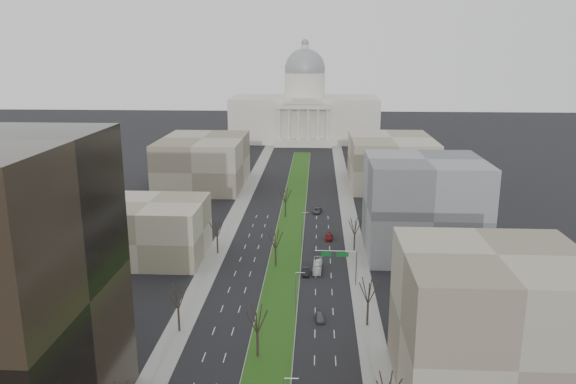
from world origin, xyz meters
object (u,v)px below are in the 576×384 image
(car_grey_far, at_px, (317,210))
(car_grey_near, at_px, (320,317))
(car_red, at_px, (329,237))
(box_van, at_px, (317,266))
(car_black, at_px, (306,271))

(car_grey_far, bearing_deg, car_grey_near, -79.62)
(car_grey_near, relative_size, car_red, 0.87)
(car_grey_near, distance_m, car_grey_far, 72.16)
(car_grey_near, xyz_separation_m, box_van, (-0.49, 24.75, 0.45))
(box_van, bearing_deg, car_black, -133.63)
(car_grey_near, bearing_deg, car_grey_far, 84.09)
(car_grey_far, bearing_deg, car_black, -83.01)
(car_black, distance_m, car_grey_far, 50.07)
(car_black, bearing_deg, car_grey_far, 84.77)
(car_grey_far, bearing_deg, car_red, -72.93)
(car_grey_near, xyz_separation_m, car_black, (-3.18, 22.15, 0.06))
(box_van, bearing_deg, car_red, 84.44)
(car_grey_near, height_order, car_black, car_black)
(car_grey_near, height_order, car_grey_far, car_grey_far)
(car_grey_far, relative_size, box_van, 0.65)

